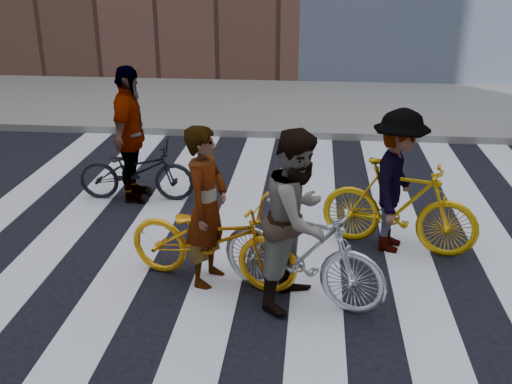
# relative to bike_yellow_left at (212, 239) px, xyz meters

# --- Properties ---
(ground) EXTENTS (100.00, 100.00, 0.00)m
(ground) POSITION_rel_bike_yellow_left_xyz_m (0.60, 0.51, -0.51)
(ground) COLOR black
(ground) RESTS_ON ground
(sidewalk_far) EXTENTS (100.00, 5.00, 0.15)m
(sidewalk_far) POSITION_rel_bike_yellow_left_xyz_m (0.60, 8.01, -0.44)
(sidewalk_far) COLOR slate
(sidewalk_far) RESTS_ON ground
(zebra_crosswalk) EXTENTS (8.25, 10.00, 0.01)m
(zebra_crosswalk) POSITION_rel_bike_yellow_left_xyz_m (0.60, 0.51, -0.51)
(zebra_crosswalk) COLOR silver
(zebra_crosswalk) RESTS_ON ground
(bike_yellow_left) EXTENTS (2.06, 1.13, 1.03)m
(bike_yellow_left) POSITION_rel_bike_yellow_left_xyz_m (0.00, 0.00, 0.00)
(bike_yellow_left) COLOR #F99F0D
(bike_yellow_left) RESTS_ON ground
(bike_silver_mid) EXTENTS (1.88, 1.19, 1.10)m
(bike_silver_mid) POSITION_rel_bike_yellow_left_xyz_m (0.98, -0.29, 0.04)
(bike_silver_mid) COLOR silver
(bike_silver_mid) RESTS_ON ground
(bike_yellow_right) EXTENTS (1.96, 1.05, 1.13)m
(bike_yellow_right) POSITION_rel_bike_yellow_left_xyz_m (2.11, 1.00, 0.05)
(bike_yellow_right) COLOR #DEA60C
(bike_yellow_right) RESTS_ON ground
(bike_dark_rear) EXTENTS (1.72, 0.65, 0.89)m
(bike_dark_rear) POSITION_rel_bike_yellow_left_xyz_m (-1.50, 2.24, -0.07)
(bike_dark_rear) COLOR black
(bike_dark_rear) RESTS_ON ground
(rider_left) EXTENTS (0.57, 0.73, 1.78)m
(rider_left) POSITION_rel_bike_yellow_left_xyz_m (-0.05, -0.00, 0.38)
(rider_left) COLOR slate
(rider_left) RESTS_ON ground
(rider_mid) EXTENTS (1.00, 1.11, 1.86)m
(rider_mid) POSITION_rel_bike_yellow_left_xyz_m (0.93, -0.29, 0.42)
(rider_mid) COLOR slate
(rider_mid) RESTS_ON ground
(rider_right) EXTENTS (0.95, 1.27, 1.76)m
(rider_right) POSITION_rel_bike_yellow_left_xyz_m (2.06, 1.00, 0.37)
(rider_right) COLOR slate
(rider_right) RESTS_ON ground
(rider_rear) EXTENTS (0.52, 1.17, 1.97)m
(rider_rear) POSITION_rel_bike_yellow_left_xyz_m (-1.55, 2.24, 0.47)
(rider_rear) COLOR slate
(rider_rear) RESTS_ON ground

